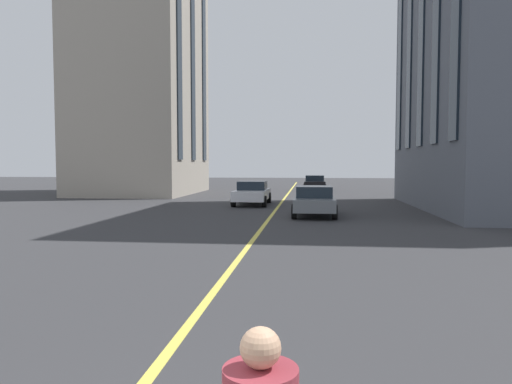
# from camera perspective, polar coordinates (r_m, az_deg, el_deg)

# --- Properties ---
(lane_centre_line) EXTENTS (80.00, 0.16, 0.01)m
(lane_centre_line) POSITION_cam_1_polar(r_m,az_deg,el_deg) (21.67, 1.79, -2.92)
(lane_centre_line) COLOR #D8C64C
(lane_centre_line) RESTS_ON ground_plane
(car_white_mid) EXTENTS (4.40, 1.95, 1.37)m
(car_white_mid) POSITION_cam_1_polar(r_m,az_deg,el_deg) (27.78, -0.47, -0.08)
(car_white_mid) COLOR silver
(car_white_mid) RESTS_ON ground_plane
(car_grey_parked_b) EXTENTS (4.40, 1.95, 1.37)m
(car_grey_parked_b) POSITION_cam_1_polar(r_m,az_deg,el_deg) (22.02, 6.95, -1.01)
(car_grey_parked_b) COLOR slate
(car_grey_parked_b) RESTS_ON ground_plane
(car_black_trailing) EXTENTS (4.40, 1.95, 1.37)m
(car_black_trailing) POSITION_cam_1_polar(r_m,az_deg,el_deg) (42.60, 7.01, 1.10)
(car_black_trailing) COLOR black
(car_black_trailing) RESTS_ON ground_plane
(building_left_near) EXTENTS (11.76, 8.33, 19.16)m
(building_left_near) POSITION_cam_1_polar(r_m,az_deg,el_deg) (40.10, -13.47, 13.63)
(building_left_near) COLOR #A89E8E
(building_left_near) RESTS_ON ground_plane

